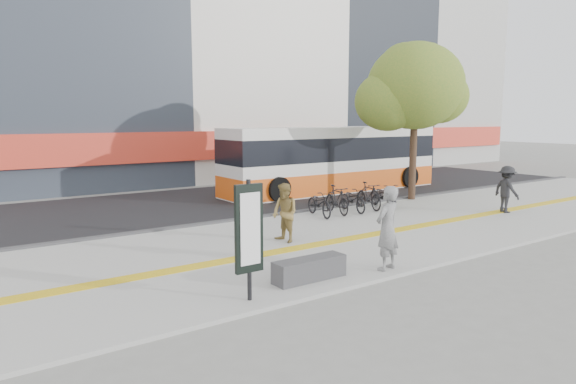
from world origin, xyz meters
TOP-DOWN VIEW (x-y plane):
  - ground at (0.00, 0.00)m, footprint 120.00×120.00m
  - sidewalk at (0.00, 1.50)m, footprint 40.00×7.00m
  - tactile_strip at (0.00, 1.00)m, footprint 40.00×0.45m
  - street at (0.00, 9.00)m, footprint 40.00×8.00m
  - curb at (0.00, 5.00)m, footprint 40.00×0.25m
  - bench at (-2.60, -1.20)m, footprint 1.60×0.45m
  - signboard at (-4.20, -1.51)m, footprint 0.55×0.10m
  - street_tree at (7.18, 4.82)m, footprint 4.40×3.80m
  - bus at (6.27, 8.50)m, footprint 10.83×2.57m
  - bicycle_row at (3.35, 4.00)m, footprint 3.95×1.76m
  - seated_woman at (-0.80, -1.60)m, footprint 0.75×0.58m
  - pedestrian_tan at (-1.17, 1.72)m, footprint 0.64×0.80m
  - pedestrian_dark at (7.59, 0.80)m, footprint 0.85×1.17m

SIDE VIEW (x-z plane):
  - ground at x=0.00m, z-range 0.00..0.00m
  - street at x=0.00m, z-range 0.00..0.06m
  - sidewalk at x=0.00m, z-range 0.00..0.08m
  - curb at x=0.00m, z-range 0.00..0.14m
  - tactile_strip at x=0.00m, z-range 0.08..0.09m
  - bench at x=-2.60m, z-range 0.08..0.53m
  - bicycle_row at x=3.35m, z-range 0.05..1.03m
  - pedestrian_tan at x=-1.17m, z-range 0.08..1.65m
  - pedestrian_dark at x=7.59m, z-range 0.08..1.71m
  - seated_woman at x=-0.80m, z-range 0.08..1.92m
  - signboard at x=-4.20m, z-range 0.27..2.47m
  - bus at x=6.27m, z-range -0.03..2.86m
  - street_tree at x=7.18m, z-range 1.36..7.67m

